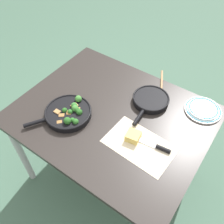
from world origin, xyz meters
TOP-DOWN VIEW (x-y plane):
  - ground_plane at (0.00, 0.00)m, footprint 14.00×14.00m
  - dining_table_red at (0.00, 0.00)m, footprint 1.18×0.94m
  - skillet_broccoli at (0.21, 0.16)m, footprint 0.30×0.38m
  - skillet_eggs at (-0.14, -0.23)m, footprint 0.24×0.36m
  - wooden_spoon at (-0.16, -0.36)m, footprint 0.18×0.32m
  - parchment_sheet at (-0.26, 0.10)m, footprint 0.40×0.26m
  - grater_knife at (-0.35, 0.06)m, footprint 0.23×0.05m
  - cheese_block at (-0.21, 0.08)m, footprint 0.09×0.09m
  - dinner_plate_stack at (-0.45, -0.35)m, footprint 0.23×0.23m

SIDE VIEW (x-z plane):
  - ground_plane at x=0.00m, z-range 0.00..0.00m
  - dining_table_red at x=0.00m, z-range 0.30..1.07m
  - parchment_sheet at x=-0.26m, z-range 0.77..0.77m
  - wooden_spoon at x=-0.16m, z-range 0.77..0.78m
  - grater_knife at x=-0.35m, z-range 0.76..0.79m
  - dinner_plate_stack at x=-0.45m, z-range 0.77..0.79m
  - skillet_eggs at x=-0.14m, z-range 0.77..0.81m
  - cheese_block at x=-0.21m, z-range 0.77..0.81m
  - skillet_broccoli at x=0.21m, z-range 0.76..0.83m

